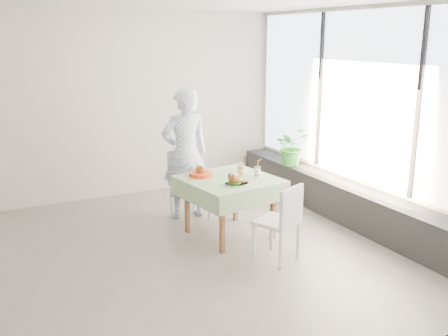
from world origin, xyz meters
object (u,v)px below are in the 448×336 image
chair_far (190,197)px  main_dish (236,180)px  diner (185,154)px  juice_cup_orange (241,169)px  cafe_table (229,200)px  potted_plant (292,146)px  chair_near (277,237)px

chair_far → main_dish: 1.21m
diner → juice_cup_orange: diner is taller
main_dish → juice_cup_orange: (0.27, 0.36, 0.02)m
cafe_table → potted_plant: bearing=31.6°
diner → potted_plant: diner is taller
juice_cup_orange → potted_plant: 1.64m
cafe_table → chair_far: size_ratio=1.28×
chair_near → juice_cup_orange: juice_cup_orange is taller
main_dish → juice_cup_orange: 0.45m
main_dish → chair_near: bearing=-70.7°
cafe_table → chair_near: chair_near is taller
main_dish → potted_plant: bearing=37.0°
diner → main_dish: diner is taller
main_dish → juice_cup_orange: juice_cup_orange is taller
diner → cafe_table: bearing=107.3°
potted_plant → diner: bearing=-176.8°
chair_near → potted_plant: bearing=51.9°
cafe_table → chair_far: (-0.18, 0.83, -0.18)m
chair_near → juice_cup_orange: size_ratio=2.99×
chair_near → main_dish: 0.82m
diner → main_dish: (0.15, -1.15, -0.09)m
potted_plant → cafe_table: bearing=-148.4°
cafe_table → diner: (-0.21, 0.88, 0.43)m
cafe_table → juice_cup_orange: juice_cup_orange is taller
chair_far → potted_plant: potted_plant is taller
diner → potted_plant: size_ratio=3.04×
cafe_table → potted_plant: 1.90m
chair_far → potted_plant: bearing=5.0°
main_dish → cafe_table: bearing=77.2°
cafe_table → juice_cup_orange: (0.21, 0.10, 0.35)m
chair_near → juice_cup_orange: (0.06, 0.95, 0.54)m
cafe_table → main_dish: main_dish is taller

